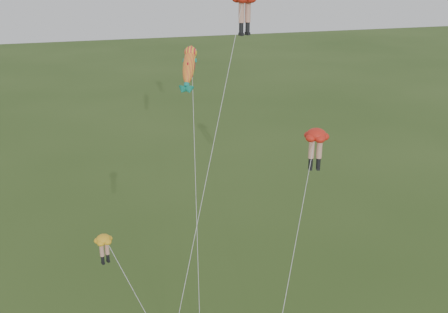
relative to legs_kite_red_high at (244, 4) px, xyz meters
name	(u,v)px	position (x,y,z in m)	size (l,w,h in m)	color
legs_kite_red_high	(244,4)	(0.00, 0.00, 0.00)	(8.85, 9.77, 21.37)	red
legs_kite_red_mid	(316,140)	(3.32, -4.37, -7.98)	(6.32, 7.14, 13.28)	red
legs_kite_yellow	(107,247)	(-10.06, -6.64, -11.92)	(4.38, 3.15, 9.31)	gold
fish_kite	(189,67)	(-3.29, 1.45, -4.02)	(2.92, 10.18, 18.00)	yellow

